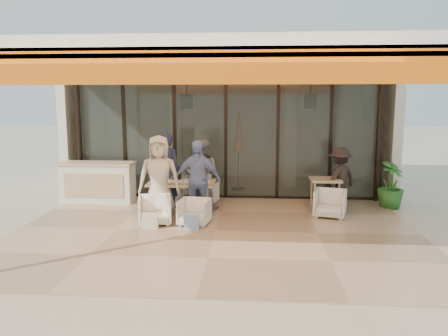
{
  "coord_description": "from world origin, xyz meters",
  "views": [
    {
      "loc": [
        0.75,
        -8.35,
        2.62
      ],
      "look_at": [
        0.1,
        0.9,
        1.15
      ],
      "focal_mm": 35.0,
      "sensor_mm": 36.0,
      "label": 1
    }
  ],
  "objects_px": {
    "chair_far_right": "(205,192)",
    "diner_grey": "(202,174)",
    "host_counter": "(98,182)",
    "diner_periwinkle": "(197,180)",
    "side_table": "(325,183)",
    "chair_far_left": "(172,192)",
    "side_chair": "(330,202)",
    "diner_cream": "(159,177)",
    "diner_navy": "(167,171)",
    "chair_near_right": "(194,211)",
    "standing_woman": "(340,178)",
    "chair_near_left": "(155,209)",
    "dining_table": "(181,184)",
    "potted_palm": "(391,185)"
  },
  "relations": [
    {
      "from": "chair_far_right",
      "to": "side_table",
      "type": "bearing_deg",
      "value": -173.84
    },
    {
      "from": "diner_navy",
      "to": "diner_cream",
      "type": "relative_size",
      "value": 1.0
    },
    {
      "from": "host_counter",
      "to": "chair_far_right",
      "type": "relative_size",
      "value": 3.0
    },
    {
      "from": "diner_cream",
      "to": "side_table",
      "type": "bearing_deg",
      "value": 9.61
    },
    {
      "from": "chair_near_right",
      "to": "chair_far_left",
      "type": "bearing_deg",
      "value": 122.45
    },
    {
      "from": "diner_periwinkle",
      "to": "side_chair",
      "type": "relative_size",
      "value": 2.52
    },
    {
      "from": "chair_near_right",
      "to": "side_chair",
      "type": "xyz_separation_m",
      "value": [
        2.93,
        0.84,
        0.04
      ]
    },
    {
      "from": "chair_near_right",
      "to": "dining_table",
      "type": "bearing_deg",
      "value": 122.74
    },
    {
      "from": "host_counter",
      "to": "chair_near_right",
      "type": "xyz_separation_m",
      "value": [
        2.73,
        -1.87,
        -0.22
      ]
    },
    {
      "from": "chair_far_right",
      "to": "side_table",
      "type": "height_order",
      "value": "side_table"
    },
    {
      "from": "dining_table",
      "to": "diner_periwinkle",
      "type": "xyz_separation_m",
      "value": [
        0.43,
        -0.46,
        0.19
      ]
    },
    {
      "from": "diner_periwinkle",
      "to": "chair_far_right",
      "type": "bearing_deg",
      "value": 95.49
    },
    {
      "from": "diner_periwinkle",
      "to": "side_table",
      "type": "distance_m",
      "value": 3.14
    },
    {
      "from": "chair_far_right",
      "to": "side_chair",
      "type": "bearing_deg",
      "value": 172.33
    },
    {
      "from": "diner_periwinkle",
      "to": "potted_palm",
      "type": "bearing_deg",
      "value": 21.65
    },
    {
      "from": "chair_far_right",
      "to": "diner_grey",
      "type": "height_order",
      "value": "diner_grey"
    },
    {
      "from": "host_counter",
      "to": "diner_cream",
      "type": "relative_size",
      "value": 1.0
    },
    {
      "from": "chair_far_right",
      "to": "diner_cream",
      "type": "bearing_deg",
      "value": 71.2
    },
    {
      "from": "dining_table",
      "to": "chair_near_right",
      "type": "distance_m",
      "value": 1.11
    },
    {
      "from": "diner_grey",
      "to": "side_chair",
      "type": "distance_m",
      "value": 3.03
    },
    {
      "from": "host_counter",
      "to": "diner_grey",
      "type": "xyz_separation_m",
      "value": [
        2.73,
        -0.47,
        0.31
      ]
    },
    {
      "from": "chair_far_left",
      "to": "side_chair",
      "type": "height_order",
      "value": "side_chair"
    },
    {
      "from": "side_chair",
      "to": "standing_woman",
      "type": "distance_m",
      "value": 1.0
    },
    {
      "from": "standing_woman",
      "to": "diner_navy",
      "type": "bearing_deg",
      "value": -34.37
    },
    {
      "from": "diner_navy",
      "to": "standing_woman",
      "type": "xyz_separation_m",
      "value": [
        4.13,
        0.28,
        -0.18
      ]
    },
    {
      "from": "dining_table",
      "to": "diner_grey",
      "type": "bearing_deg",
      "value": 46.01
    },
    {
      "from": "host_counter",
      "to": "diner_cream",
      "type": "height_order",
      "value": "diner_cream"
    },
    {
      "from": "dining_table",
      "to": "potted_palm",
      "type": "xyz_separation_m",
      "value": [
        4.97,
        0.86,
        -0.12
      ]
    },
    {
      "from": "chair_near_right",
      "to": "diner_periwinkle",
      "type": "distance_m",
      "value": 0.75
    },
    {
      "from": "host_counter",
      "to": "diner_periwinkle",
      "type": "relative_size",
      "value": 1.06
    },
    {
      "from": "diner_navy",
      "to": "standing_woman",
      "type": "bearing_deg",
      "value": -160.79
    },
    {
      "from": "diner_grey",
      "to": "side_table",
      "type": "bearing_deg",
      "value": -171.0
    },
    {
      "from": "diner_grey",
      "to": "diner_cream",
      "type": "relative_size",
      "value": 0.92
    },
    {
      "from": "chair_near_right",
      "to": "standing_woman",
      "type": "xyz_separation_m",
      "value": [
        3.29,
        1.68,
        0.43
      ]
    },
    {
      "from": "host_counter",
      "to": "side_table",
      "type": "height_order",
      "value": "host_counter"
    },
    {
      "from": "diner_cream",
      "to": "standing_woman",
      "type": "height_order",
      "value": "diner_cream"
    },
    {
      "from": "host_counter",
      "to": "standing_woman",
      "type": "bearing_deg",
      "value": -1.74
    },
    {
      "from": "dining_table",
      "to": "chair_far_left",
      "type": "distance_m",
      "value": 1.1
    },
    {
      "from": "diner_periwinkle",
      "to": "chair_near_right",
      "type": "bearing_deg",
      "value": -84.51
    },
    {
      "from": "chair_near_left",
      "to": "diner_grey",
      "type": "relative_size",
      "value": 0.4
    },
    {
      "from": "chair_near_left",
      "to": "standing_woman",
      "type": "height_order",
      "value": "standing_woman"
    },
    {
      "from": "chair_far_right",
      "to": "diner_grey",
      "type": "xyz_separation_m",
      "value": [
        0.0,
        -0.5,
        0.54
      ]
    },
    {
      "from": "side_chair",
      "to": "chair_near_right",
      "type": "bearing_deg",
      "value": -148.81
    },
    {
      "from": "chair_far_left",
      "to": "chair_near_right",
      "type": "distance_m",
      "value": 2.08
    },
    {
      "from": "diner_cream",
      "to": "chair_far_left",
      "type": "bearing_deg",
      "value": 83.49
    },
    {
      "from": "diner_grey",
      "to": "standing_woman",
      "type": "bearing_deg",
      "value": -169.8
    },
    {
      "from": "diner_cream",
      "to": "diner_periwinkle",
      "type": "relative_size",
      "value": 1.05
    },
    {
      "from": "diner_grey",
      "to": "chair_near_left",
      "type": "bearing_deg",
      "value": 64.31
    },
    {
      "from": "chair_far_left",
      "to": "diner_grey",
      "type": "bearing_deg",
      "value": 148.66
    },
    {
      "from": "chair_near_right",
      "to": "side_table",
      "type": "relative_size",
      "value": 0.83
    }
  ]
}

